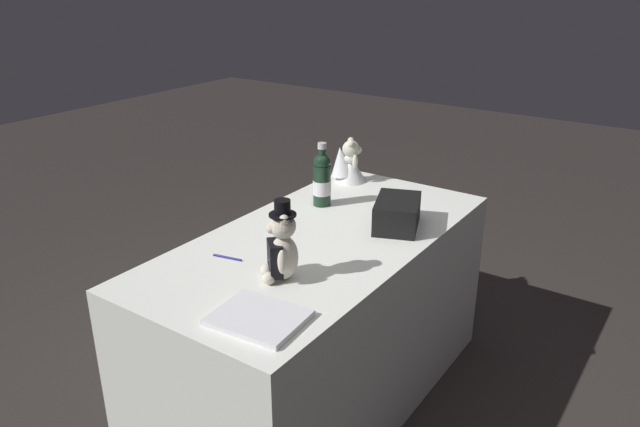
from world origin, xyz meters
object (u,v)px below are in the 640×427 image
object	(u,v)px
signing_pen	(226,257)
teddy_bear_groom	(281,248)
gift_case_black	(397,213)
guestbook	(259,318)
champagne_bottle	(322,179)
teddy_bear_bride	(348,163)

from	to	relation	value
signing_pen	teddy_bear_groom	bearing A→B (deg)	-91.52
gift_case_black	guestbook	distance (m)	0.88
champagne_bottle	gift_case_black	xyz separation A→B (m)	(-0.03, -0.40, -0.06)
gift_case_black	teddy_bear_groom	bearing A→B (deg)	169.68
teddy_bear_bride	champagne_bottle	bearing A→B (deg)	-167.08
champagne_bottle	signing_pen	size ratio (longest dim) A/B	2.31
teddy_bear_bride	gift_case_black	world-z (taller)	teddy_bear_bride
teddy_bear_groom	teddy_bear_bride	world-z (taller)	teddy_bear_groom
teddy_bear_bride	champagne_bottle	world-z (taller)	champagne_bottle
signing_pen	guestbook	xyz separation A→B (m)	(-0.26, -0.37, 0.01)
champagne_bottle	teddy_bear_bride	bearing A→B (deg)	12.92
teddy_bear_bride	signing_pen	size ratio (longest dim) A/B	1.74
signing_pen	gift_case_black	distance (m)	0.73
gift_case_black	signing_pen	bearing A→B (deg)	148.44
teddy_bear_groom	signing_pen	size ratio (longest dim) A/B	2.32
teddy_bear_groom	teddy_bear_bride	bearing A→B (deg)	19.85
teddy_bear_groom	gift_case_black	bearing A→B (deg)	-10.32
teddy_bear_bride	signing_pen	xyz separation A→B (m)	(-0.99, -0.09, -0.09)
teddy_bear_groom	gift_case_black	size ratio (longest dim) A/B	0.96
signing_pen	guestbook	distance (m)	0.45
gift_case_black	champagne_bottle	bearing A→B (deg)	85.68
champagne_bottle	gift_case_black	distance (m)	0.40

